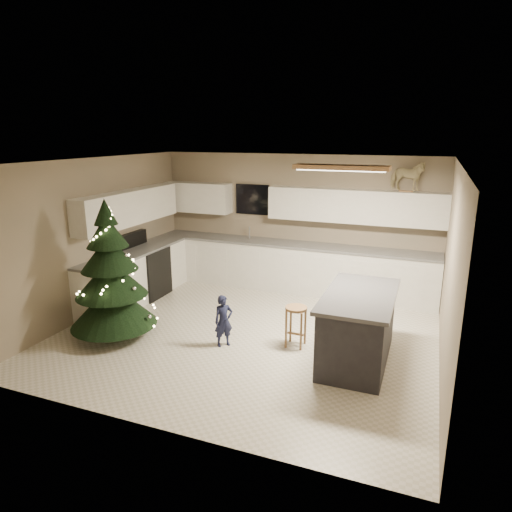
% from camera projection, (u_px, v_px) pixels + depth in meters
% --- Properties ---
extents(ground_plane, '(5.50, 5.50, 0.00)m').
position_uv_depth(ground_plane, '(248.00, 334.00, 7.01)').
color(ground_plane, beige).
extents(room_shell, '(5.52, 5.02, 2.61)m').
position_uv_depth(room_shell, '(249.00, 222.00, 6.55)').
color(room_shell, gray).
rests_on(room_shell, ground_plane).
extents(cabinetry, '(5.50, 3.20, 2.00)m').
position_uv_depth(cabinetry, '(236.00, 255.00, 8.61)').
color(cabinetry, white).
rests_on(cabinetry, ground_plane).
extents(island, '(0.90, 1.70, 0.95)m').
position_uv_depth(island, '(358.00, 327.00, 6.09)').
color(island, black).
rests_on(island, ground_plane).
extents(bar_stool, '(0.31, 0.31, 0.60)m').
position_uv_depth(bar_stool, '(296.00, 317.00, 6.50)').
color(bar_stool, '#966A44').
rests_on(bar_stool, ground_plane).
extents(christmas_tree, '(1.31, 1.27, 2.10)m').
position_uv_depth(christmas_tree, '(111.00, 282.00, 6.72)').
color(christmas_tree, '#3F2816').
rests_on(christmas_tree, ground_plane).
extents(toddler, '(0.32, 0.33, 0.76)m').
position_uv_depth(toddler, '(224.00, 321.00, 6.53)').
color(toddler, '#191D36').
rests_on(toddler, ground_plane).
extents(rocking_horse, '(0.63, 0.36, 0.52)m').
position_uv_depth(rocking_horse, '(407.00, 176.00, 7.80)').
color(rocking_horse, '#966A44').
rests_on(rocking_horse, cabinetry).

